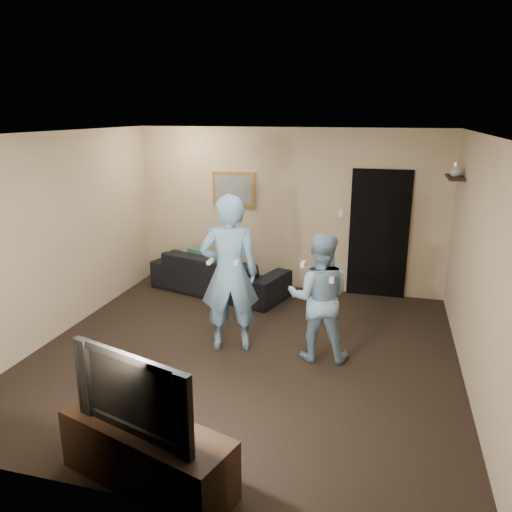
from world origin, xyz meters
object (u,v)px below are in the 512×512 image
(sofa, at_px, (219,273))
(tv_console, at_px, (147,455))
(wii_player_left, at_px, (229,274))
(television, at_px, (142,388))
(wii_player_right, at_px, (319,297))

(sofa, relative_size, tv_console, 1.51)
(sofa, bearing_deg, wii_player_left, 129.04)
(wii_player_left, bearing_deg, television, -87.71)
(sofa, height_order, wii_player_left, wii_player_left)
(wii_player_right, bearing_deg, television, -112.03)
(wii_player_left, xyz_separation_m, wii_player_right, (1.08, 0.01, -0.20))
(tv_console, distance_m, wii_player_right, 2.67)
(television, height_order, wii_player_left, wii_player_left)
(sofa, distance_m, television, 4.39)
(wii_player_left, relative_size, wii_player_right, 1.26)
(wii_player_left, height_order, wii_player_right, wii_player_left)
(tv_console, bearing_deg, wii_player_left, 109.47)
(television, xyz_separation_m, wii_player_left, (-0.10, 2.42, 0.13))
(television, bearing_deg, sofa, 118.79)
(wii_player_right, bearing_deg, wii_player_left, -179.31)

